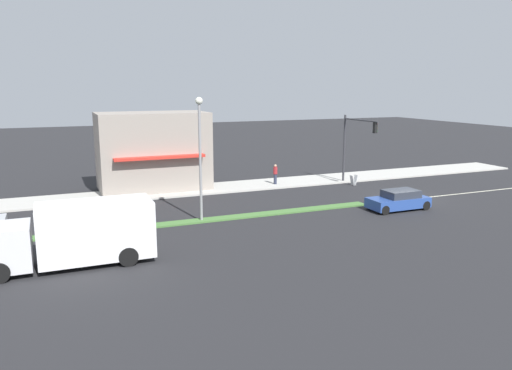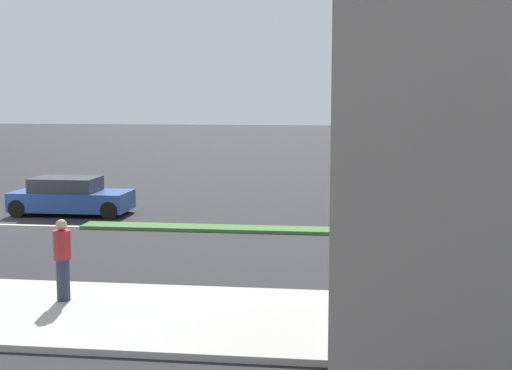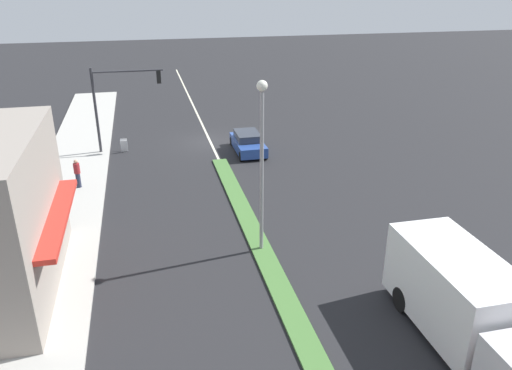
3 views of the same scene
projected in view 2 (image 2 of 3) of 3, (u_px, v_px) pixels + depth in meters
name	position (u px, v px, depth m)	size (l,w,h in m)	color
street_lamp	(462.00, 75.00, 20.77)	(0.44, 0.44, 7.37)	gray
pedestrian	(62.00, 258.00, 14.09)	(0.34, 0.34, 1.64)	#282D42
coupe_blue	(71.00, 197.00, 25.12)	(1.83, 4.09, 1.32)	#284793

